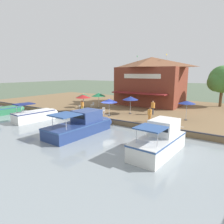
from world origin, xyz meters
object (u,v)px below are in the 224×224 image
Objects in this scene: motorboat_outer_channel at (38,115)px; patio_umbrella_near_quay_edge at (99,95)px; patio_umbrella_by_entrance at (83,96)px; person_near_entrance at (153,106)px; cafe_chair_mid_patio at (103,110)px; person_at_quay_edge at (150,113)px; person_mid_patio at (82,105)px; tree_upstream_bank at (221,80)px; motorboat_distant_upstream at (84,125)px; cafe_chair_back_row_seat at (93,104)px; motorboat_fourth_along at (4,110)px; patio_umbrella_far_corner at (83,95)px; patio_umbrella_back_row at (130,98)px; patio_umbrella_mid_patio_right at (187,102)px; motorboat_mid_row at (162,140)px; patio_umbrella_mid_patio_left at (109,101)px; waterfront_restaurant at (151,81)px; cafe_chair_beside_entrance at (80,105)px.

patio_umbrella_near_quay_edge is at bearing 163.82° from motorboat_outer_channel.
patio_umbrella_by_entrance is 9.77m from person_near_entrance.
patio_umbrella_by_entrance reaches higher than cafe_chair_mid_patio.
motorboat_outer_channel is at bearing -68.49° from person_at_quay_edge.
tree_upstream_bank is (-15.80, 15.21, 3.25)m from person_mid_patio.
person_at_quay_edge is (0.69, 10.46, -1.12)m from patio_umbrella_by_entrance.
motorboat_distant_upstream is 1.37× the size of motorboat_outer_channel.
cafe_chair_back_row_seat is at bearing -144.35° from motorboat_distant_upstream.
person_near_entrance is at bearing 110.01° from patio_umbrella_by_entrance.
cafe_chair_mid_patio is 14.65m from motorboat_fourth_along.
motorboat_fourth_along is at bearing -41.55° from patio_umbrella_far_corner.
person_near_entrance is at bearing 161.91° from motorboat_distant_upstream.
patio_umbrella_mid_patio_right is at bearing 93.10° from patio_umbrella_back_row.
motorboat_mid_row is at bearing 3.67° from patio_umbrella_mid_patio_right.
patio_umbrella_mid_patio_right is 1.28× the size of person_near_entrance.
motorboat_distant_upstream is at bearing -3.44° from patio_umbrella_back_row.
motorboat_mid_row is at bearing 57.44° from cafe_chair_mid_patio.
cafe_chair_back_row_seat is 3.87m from person_mid_patio.
patio_umbrella_far_corner is (-3.05, -7.10, -0.03)m from patio_umbrella_mid_patio_left.
patio_umbrella_back_row is at bearing 87.81° from patio_umbrella_far_corner.
patio_umbrella_back_row is (-2.73, 1.51, 0.14)m from patio_umbrella_mid_patio_left.
patio_umbrella_back_row is 1.03× the size of patio_umbrella_mid_patio_right.
waterfront_restaurant is 23.39m from motorboat_fourth_along.
patio_umbrella_by_entrance is 0.41× the size of motorboat_outer_channel.
cafe_chair_mid_patio is at bearing -38.20° from tree_upstream_bank.
cafe_chair_beside_entrance is at bearing -106.81° from patio_umbrella_mid_patio_left.
patio_umbrella_near_quay_edge is 1.32× the size of person_near_entrance.
motorboat_mid_row reaches higher than motorboat_distant_upstream.
cafe_chair_mid_patio is 0.10× the size of motorboat_distant_upstream.
tree_upstream_bank reaches higher than motorboat_mid_row.
tree_upstream_bank reaches higher than patio_umbrella_mid_patio_right.
waterfront_restaurant reaches higher than patio_umbrella_mid_patio_left.
patio_umbrella_back_row is 2.79× the size of cafe_chair_back_row_seat.
cafe_chair_beside_entrance is at bearing -134.86° from motorboat_distant_upstream.
motorboat_fourth_along is at bearing -63.27° from person_near_entrance.
tree_upstream_bank reaches higher than patio_umbrella_far_corner.
tree_upstream_bank is (-13.85, 17.39, 3.77)m from cafe_chair_beside_entrance.
patio_umbrella_near_quay_edge reaches higher than motorboat_distant_upstream.
tree_upstream_bank is at bearing 146.58° from patio_umbrella_mid_patio_left.
patio_umbrella_near_quay_edge reaches higher than cafe_chair_back_row_seat.
motorboat_outer_channel reaches higher than cafe_chair_beside_entrance.
motorboat_mid_row is (9.25, 0.59, -1.73)m from patio_umbrella_mid_patio_right.
person_at_quay_edge reaches higher than cafe_chair_mid_patio.
waterfront_restaurant is 13.37m from person_at_quay_edge.
patio_umbrella_back_row is 8.69m from motorboat_distant_upstream.
patio_umbrella_near_quay_edge reaches higher than patio_umbrella_mid_patio_right.
waterfront_restaurant is 12.80× the size of cafe_chair_beside_entrance.
motorboat_fourth_along is at bearing -49.60° from tree_upstream_bank.
motorboat_outer_channel is (8.24, -16.00, -1.93)m from patio_umbrella_mid_patio_right.
person_near_entrance reaches higher than cafe_chair_beside_entrance.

